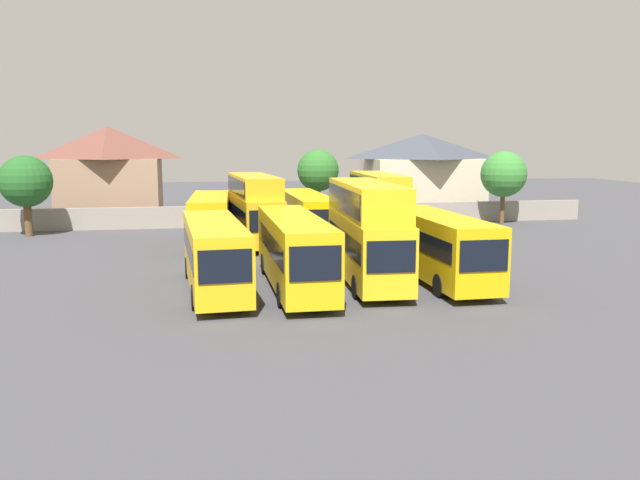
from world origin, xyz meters
TOP-DOWN VIEW (x-y plane):
  - ground at (0.00, 18.00)m, footprint 140.00×140.00m
  - depot_boundary_wall at (0.00, 23.80)m, footprint 56.00×0.50m
  - bus_1 at (-5.74, -0.31)m, footprint 3.18×11.10m
  - bus_2 at (-1.87, -0.30)m, footprint 2.62×11.95m
  - bus_3 at (1.92, 0.18)m, footprint 2.88×10.30m
  - bus_4 at (5.63, -0.04)m, footprint 2.78×10.88m
  - bus_5 at (-5.85, 13.55)m, footprint 2.89×10.59m
  - bus_6 at (-2.75, 14.05)m, footprint 3.35×10.39m
  - bus_7 at (0.99, 14.12)m, footprint 2.68×12.03m
  - bus_8 at (6.18, 13.83)m, footprint 2.85×10.41m
  - house_terrace_left at (-14.62, 29.44)m, footprint 9.27×6.37m
  - house_terrace_centre at (14.98, 30.20)m, footprint 11.24×8.36m
  - tree_left_of_lot at (3.88, 26.30)m, footprint 3.77×3.77m
  - tree_behind_wall at (-19.54, 20.80)m, footprint 3.92×3.92m
  - tree_right_of_lot at (19.60, 21.80)m, footprint 4.00×4.00m

SIDE VIEW (x-z plane):
  - ground at x=0.00m, z-range 0.00..0.00m
  - depot_boundary_wall at x=0.00m, z-range 0.00..1.80m
  - bus_1 at x=-5.74m, z-range 0.24..3.63m
  - bus_4 at x=5.63m, z-range 0.25..3.70m
  - bus_7 at x=0.99m, z-range 0.25..3.72m
  - bus_5 at x=-5.85m, z-range 0.25..3.74m
  - bus_2 at x=-1.87m, z-range 0.25..3.79m
  - bus_6 at x=-2.75m, z-range 0.31..5.15m
  - bus_8 at x=6.18m, z-range 0.31..5.20m
  - bus_3 at x=1.92m, z-range 0.32..5.44m
  - house_terrace_centre at x=14.98m, z-range 0.08..8.04m
  - tree_behind_wall at x=-19.54m, z-range 1.08..7.24m
  - tree_right_of_lot at x=19.60m, z-range 1.16..7.53m
  - house_terrace_left at x=-14.62m, z-range 0.09..8.63m
  - tree_left_of_lot at x=3.88m, z-range 1.32..7.83m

